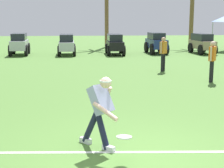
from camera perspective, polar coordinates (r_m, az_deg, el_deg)
ground_plane at (r=6.09m, az=3.87°, el=-12.81°), size 80.00×80.00×0.00m
field_line_paint at (r=6.48m, az=3.27°, el=-11.22°), size 19.34×1.52×0.01m
frisbee_thrower at (r=6.42m, az=-1.94°, el=-4.03°), size 0.70×1.00×1.40m
frisbee_in_flight at (r=5.90m, az=2.03°, el=-8.80°), size 0.33×0.33×0.05m
teammate_near_sideline at (r=13.58m, az=16.32°, el=4.23°), size 0.36×0.44×1.56m
teammate_midfield at (r=15.84m, az=8.53°, el=5.48°), size 0.38×0.41×1.56m
parked_car_slot_a at (r=23.31m, az=-15.14°, el=6.51°), size 1.29×2.40×1.40m
parked_car_slot_b at (r=22.75m, az=-7.55°, el=6.64°), size 1.22×2.43×1.34m
parked_car_slot_c at (r=22.78m, az=0.48°, el=6.74°), size 1.16×2.41×1.34m
parked_car_slot_d at (r=23.69m, az=7.37°, el=6.87°), size 1.30×2.41×1.40m
parked_car_slot_e at (r=24.21m, az=14.77°, el=6.64°), size 1.34×2.48×1.34m
palm_tree_left_of_centre at (r=28.46m, az=-0.92°, el=13.79°), size 3.40×3.72×6.09m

